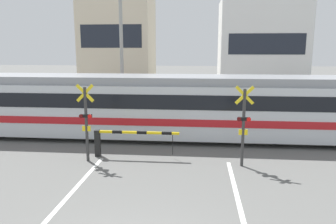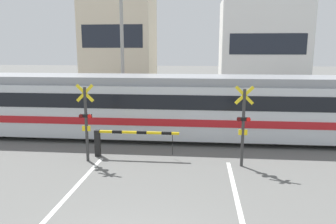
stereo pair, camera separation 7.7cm
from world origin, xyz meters
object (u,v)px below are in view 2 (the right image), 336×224
at_px(crossing_signal_right, 243,123).
at_px(commuter_train, 137,104).
at_px(crossing_signal_left, 86,119).
at_px(crossing_barrier_near, 117,138).
at_px(crossing_barrier_far, 210,112).
at_px(pedestrian, 178,101).

bearing_deg(crossing_signal_right, commuter_train, 141.28).
distance_m(crossing_signal_left, crossing_signal_right, 5.80).
bearing_deg(crossing_signal_left, crossing_barrier_near, 31.24).
distance_m(crossing_barrier_far, crossing_signal_right, 6.75).
xyz_separation_m(commuter_train, pedestrian, (1.62, 5.08, -0.63)).
bearing_deg(crossing_barrier_far, crossing_signal_left, -125.86).
relative_size(crossing_signal_left, crossing_signal_right, 1.00).
bearing_deg(crossing_barrier_near, crossing_barrier_far, 57.90).
xyz_separation_m(crossing_barrier_far, crossing_signal_right, (1.02, -6.62, 0.87)).
bearing_deg(crossing_barrier_near, commuter_train, 86.67).
distance_m(commuter_train, crossing_barrier_far, 4.71).
height_order(crossing_signal_right, pedestrian, crossing_signal_right).
distance_m(crossing_barrier_near, pedestrian, 8.36).
xyz_separation_m(crossing_barrier_near, pedestrian, (1.80, 8.16, 0.22)).
relative_size(crossing_barrier_near, crossing_barrier_far, 1.00).
distance_m(commuter_train, crossing_barrier_near, 3.19).
xyz_separation_m(commuter_train, crossing_signal_right, (4.60, -3.69, 0.03)).
xyz_separation_m(crossing_barrier_near, crossing_signal_left, (-1.02, -0.62, 0.87)).
relative_size(commuter_train, crossing_barrier_far, 6.19).
xyz_separation_m(crossing_barrier_near, crossing_barrier_far, (3.77, 6.00, 0.00)).
bearing_deg(crossing_signal_left, commuter_train, 72.03).
xyz_separation_m(crossing_signal_left, crossing_signal_right, (5.80, 0.00, 0.00)).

